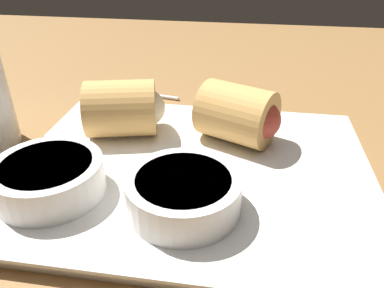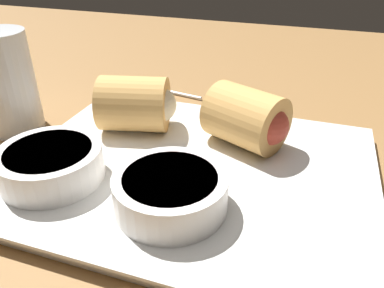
# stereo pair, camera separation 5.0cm
# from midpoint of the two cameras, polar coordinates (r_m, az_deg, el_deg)

# --- Properties ---
(table_surface) EXTENTS (1.80, 1.40, 0.02)m
(table_surface) POSITION_cam_midpoint_polar(r_m,az_deg,el_deg) (0.35, -10.49, -8.95)
(table_surface) COLOR olive
(table_surface) RESTS_ON ground
(serving_plate) EXTENTS (0.33, 0.27, 0.01)m
(serving_plate) POSITION_cam_midpoint_polar(r_m,az_deg,el_deg) (0.36, -4.01, -4.48)
(serving_plate) COLOR silver
(serving_plate) RESTS_ON table_surface
(roll_front_left) EXTENTS (0.09, 0.08, 0.06)m
(roll_front_left) POSITION_cam_midpoint_polar(r_m,az_deg,el_deg) (0.38, 3.83, 4.32)
(roll_front_left) COLOR #DBA356
(roll_front_left) RESTS_ON serving_plate
(roll_front_right) EXTENTS (0.09, 0.07, 0.06)m
(roll_front_right) POSITION_cam_midpoint_polar(r_m,az_deg,el_deg) (0.41, -13.56, 5.17)
(roll_front_right) COLOR #DBA356
(roll_front_right) RESTS_ON serving_plate
(dipping_bowl_near) EXTENTS (0.09, 0.09, 0.03)m
(dipping_bowl_near) POSITION_cam_midpoint_polar(r_m,az_deg,el_deg) (0.30, -6.20, -7.56)
(dipping_bowl_near) COLOR white
(dipping_bowl_near) RESTS_ON serving_plate
(dipping_bowl_far) EXTENTS (0.09, 0.09, 0.03)m
(dipping_bowl_far) POSITION_cam_midpoint_polar(r_m,az_deg,el_deg) (0.34, -25.00, -4.72)
(dipping_bowl_far) COLOR white
(dipping_bowl_far) RESTS_ON serving_plate
(spoon) EXTENTS (0.18, 0.05, 0.01)m
(spoon) POSITION_cam_midpoint_polar(r_m,az_deg,el_deg) (0.51, -1.20, 6.70)
(spoon) COLOR silver
(spoon) RESTS_ON table_surface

